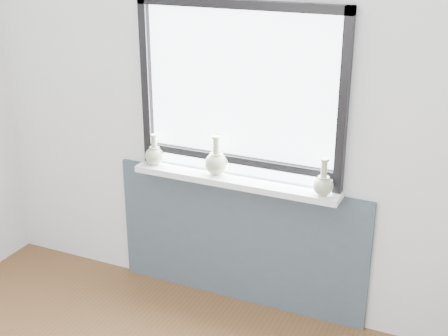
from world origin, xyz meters
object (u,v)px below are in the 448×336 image
at_px(vase_b, 216,162).
at_px(vase_a, 155,154).
at_px(windowsill, 235,181).
at_px(vase_c, 323,184).

bearing_deg(vase_b, vase_a, -178.36).
height_order(windowsill, vase_c, vase_c).
xyz_separation_m(windowsill, vase_b, (-0.13, 0.01, 0.10)).
distance_m(vase_b, vase_c, 0.69).
xyz_separation_m(vase_a, vase_b, (0.43, 0.01, 0.01)).
bearing_deg(vase_c, vase_b, 176.69).
bearing_deg(vase_c, windowsill, 176.95).
relative_size(windowsill, vase_c, 5.97).
xyz_separation_m(vase_b, vase_c, (0.69, -0.04, -0.01)).
bearing_deg(windowsill, vase_b, 175.58).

